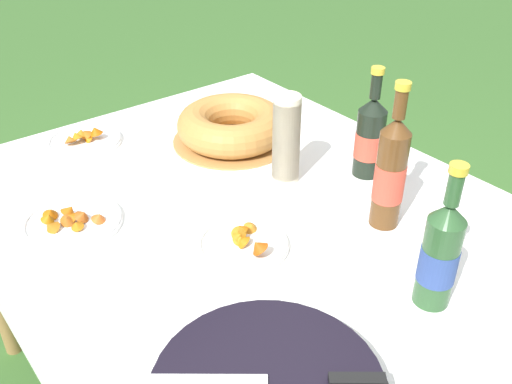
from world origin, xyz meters
TOP-DOWN VIEW (x-y plane):
  - garden_table at (0.00, 0.00)m, footprint 1.54×1.15m
  - tablecloth at (0.00, 0.00)m, footprint 1.55×1.16m
  - serving_knife at (0.44, -0.29)m, footprint 0.25×0.31m
  - bundt_cake at (-0.37, 0.19)m, footprint 0.35×0.35m
  - cup_stack at (-0.10, 0.17)m, footprint 0.07×0.07m
  - cider_bottle_green at (0.43, 0.09)m, footprint 0.07×0.07m
  - cider_bottle_amber at (0.19, 0.22)m, footprint 0.07×0.07m
  - juice_bottle_red at (0.01, 0.36)m, footprint 0.08×0.08m
  - snack_plate_near at (-0.63, -0.17)m, footprint 0.22×0.22m
  - snack_plate_left at (0.06, -0.10)m, footprint 0.21×0.21m
  - snack_plate_right at (-0.25, -0.37)m, footprint 0.23×0.23m

SIDE VIEW (x-z plane):
  - garden_table at x=0.00m, z-range 0.30..1.02m
  - tablecloth at x=0.00m, z-range 0.66..0.76m
  - snack_plate_right at x=-0.25m, z-range 0.71..0.76m
  - snack_plate_left at x=0.06m, z-range 0.70..0.77m
  - snack_plate_near at x=-0.63m, z-range 0.71..0.76m
  - bundt_cake at x=-0.37m, z-range 0.72..0.83m
  - serving_knife at x=0.44m, z-range 0.78..0.79m
  - juice_bottle_red at x=0.01m, z-range 0.68..0.98m
  - cider_bottle_green at x=0.43m, z-range 0.68..1.00m
  - cup_stack at x=-0.10m, z-range 0.72..0.96m
  - cider_bottle_amber at x=0.19m, z-range 0.68..1.04m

